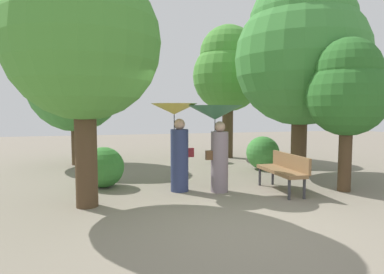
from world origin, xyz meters
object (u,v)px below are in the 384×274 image
tree_near_right (228,69)px  tree_mid_right (301,49)px  person_left (177,133)px  tree_far_back (348,88)px  tree_near_left (75,78)px  tree_mid_left (83,29)px  person_right (216,128)px  park_bench (284,169)px

tree_near_right → tree_mid_right: 3.81m
person_left → tree_far_back: bearing=-108.4°
tree_near_left → tree_near_right: (5.40, 0.33, 0.47)m
tree_near_right → tree_mid_left: size_ratio=1.00×
tree_mid_right → person_left: bearing=-165.3°
person_right → tree_far_back: bearing=-106.9°
tree_near_right → person_right: bearing=-113.4°
tree_near_right → tree_mid_right: (0.67, -3.74, 0.12)m
person_left → tree_near_right: 5.92m
tree_near_left → tree_mid_left: size_ratio=0.92×
person_left → tree_near_right: tree_near_right is taller
person_left → tree_near_right: bearing=-36.3°
person_right → tree_far_back: 2.99m
person_right → park_bench: 1.76m
person_right → tree_near_left: bearing=30.9°
tree_mid_left → tree_far_back: tree_mid_left is taller
person_right → park_bench: size_ratio=1.27×
tree_near_right → tree_mid_left: bearing=-131.8°
person_left → person_right: (0.82, -0.29, 0.12)m
person_right → tree_near_left: (-3.24, 4.67, 1.43)m
person_left → park_bench: bearing=-109.2°
person_left → tree_mid_right: (3.65, 0.96, 2.14)m
tree_near_right → tree_far_back: size_ratio=1.47×
person_right → tree_mid_left: size_ratio=0.38×
tree_far_back → tree_near_left: bearing=138.6°
park_bench → tree_near_left: size_ratio=0.33×
tree_mid_left → tree_mid_right: tree_mid_right is taller
person_left → tree_mid_left: tree_mid_left is taller
tree_near_left → tree_near_right: size_ratio=0.92×
park_bench → tree_mid_right: bearing=139.8°
tree_mid_left → park_bench: bearing=1.5°
park_bench → tree_far_back: bearing=77.3°
park_bench → tree_near_left: (-4.71, 5.00, 2.33)m
tree_near_left → tree_mid_right: 6.99m
park_bench → tree_mid_left: bearing=-87.9°
tree_mid_right → tree_far_back: bearing=-91.3°
person_left → tree_near_left: bearing=25.1°
person_left → park_bench: person_left is taller
person_left → tree_near_right: (2.98, 4.70, 2.01)m
park_bench → tree_mid_right: tree_mid_right is taller
person_left → tree_far_back: size_ratio=0.58×
tree_mid_right → person_right: bearing=-156.2°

